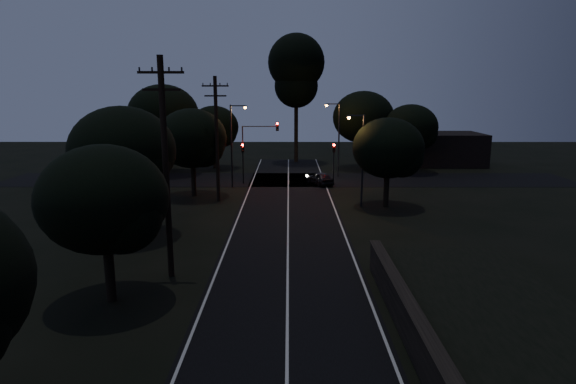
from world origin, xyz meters
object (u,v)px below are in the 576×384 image
object	(u,v)px
signal_left	(243,156)
signal_right	(334,156)
streetlight_a	(233,140)
utility_pole_mid	(166,166)
signal_mast	(259,141)
tall_pine	(296,70)
streetlight_b	(337,134)
utility_pole_far	(217,137)
streetlight_c	(361,154)
car	(320,178)

from	to	relation	value
signal_left	signal_right	xyz separation A→B (m)	(9.20, 0.00, 0.00)
signal_right	streetlight_a	size ratio (longest dim) A/B	0.51
utility_pole_mid	signal_mast	xyz separation A→B (m)	(3.09, 24.99, -1.40)
signal_mast	streetlight_a	size ratio (longest dim) A/B	0.78
tall_pine	signal_mast	bearing A→B (deg)	-104.62
streetlight_b	signal_right	bearing A→B (deg)	-100.00
utility_pole_far	streetlight_c	world-z (taller)	utility_pole_far
signal_left	car	xyz separation A→B (m)	(7.80, -0.63, -2.19)
signal_mast	streetlight_a	world-z (taller)	streetlight_a
utility_pole_mid	utility_pole_far	size ratio (longest dim) A/B	1.05
tall_pine	streetlight_a	size ratio (longest dim) A/B	2.05
signal_right	streetlight_c	size ratio (longest dim) A/B	0.55
signal_left	signal_mast	bearing A→B (deg)	0.13
utility_pole_mid	signal_left	world-z (taller)	utility_pole_mid
tall_pine	streetlight_b	world-z (taller)	tall_pine
signal_mast	utility_pole_mid	bearing A→B (deg)	-97.04
signal_right	streetlight_a	world-z (taller)	streetlight_a
signal_mast	streetlight_b	distance (m)	9.15
utility_pole_mid	tall_pine	world-z (taller)	tall_pine
signal_right	signal_mast	xyz separation A→B (m)	(-7.51, 0.00, 1.50)
signal_right	streetlight_a	bearing A→B (deg)	-168.66
utility_pole_mid	signal_right	bearing A→B (deg)	67.01
streetlight_b	streetlight_c	bearing A→B (deg)	-87.86
streetlight_a	car	xyz separation A→B (m)	(8.51, 1.36, -3.99)
utility_pole_mid	utility_pole_far	xyz separation A→B (m)	(0.00, 17.00, -0.25)
tall_pine	streetlight_a	xyz separation A→B (m)	(-6.31, -17.00, -7.22)
tall_pine	signal_right	distance (m)	17.88
streetlight_b	car	size ratio (longest dim) A/B	2.12
utility_pole_far	tall_pine	world-z (taller)	tall_pine
signal_left	streetlight_c	distance (m)	14.52
signal_mast	tall_pine	bearing A→B (deg)	75.38
utility_pole_far	tall_pine	distance (m)	24.87
signal_mast	car	world-z (taller)	signal_mast
streetlight_a	car	distance (m)	9.50
signal_right	car	world-z (taller)	signal_right
signal_left	utility_pole_far	bearing A→B (deg)	-99.94
streetlight_b	utility_pole_mid	bearing A→B (deg)	-111.30
utility_pole_far	signal_left	bearing A→B (deg)	80.06
tall_pine	signal_left	world-z (taller)	tall_pine
utility_pole_mid	streetlight_b	distance (m)	31.15
tall_pine	streetlight_a	bearing A→B (deg)	-110.36
streetlight_b	signal_left	bearing A→B (deg)	-157.95
signal_right	streetlight_a	xyz separation A→B (m)	(-9.91, -1.99, 1.80)
utility_pole_far	streetlight_b	bearing A→B (deg)	46.70
signal_mast	streetlight_b	world-z (taller)	streetlight_b
signal_left	signal_mast	xyz separation A→B (m)	(1.69, 0.00, 1.50)
streetlight_b	tall_pine	bearing A→B (deg)	111.38
utility_pole_far	signal_left	xyz separation A→B (m)	(1.40, 7.99, -2.65)
streetlight_c	streetlight_a	bearing A→B (deg)	144.31
signal_left	utility_pole_mid	bearing A→B (deg)	-93.21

